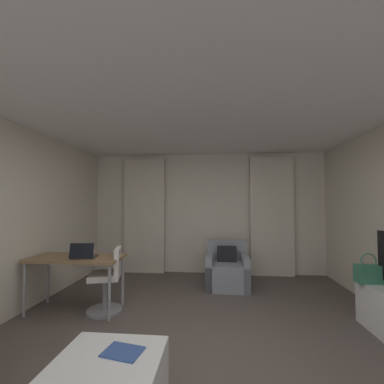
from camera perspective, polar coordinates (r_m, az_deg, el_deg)
The scene contains 11 objects.
ground_plane at distance 2.93m, azimuth 1.40°, elevation -33.84°, with size 12.00×12.00×0.00m, color #564C47.
wall_window at distance 5.53m, azimuth 3.40°, elevation -4.78°, with size 5.12×0.06×2.60m.
ceiling at distance 2.73m, azimuth 1.33°, elevation 21.33°, with size 5.12×6.12×0.06m, color white.
curtain_left_panel at distance 5.62m, azimuth -10.86°, elevation -5.22°, with size 0.90×0.06×2.50m.
curtain_right_panel at distance 5.54m, azimuth 17.79°, elevation -5.18°, with size 0.90×0.06×2.50m.
armchair at distance 4.85m, azimuth 8.04°, elevation -17.36°, with size 0.79×0.84×0.79m.
desk at distance 4.03m, azimuth -24.88°, elevation -14.26°, with size 1.28×0.58×0.76m.
desk_chair at distance 3.91m, azimuth -18.69°, elevation -19.17°, with size 0.49×0.49×0.88m.
laptop at distance 3.88m, azimuth -23.56°, elevation -13.04°, with size 0.35×0.28×0.22m.
magazine_open at distance 2.25m, azimuth -15.54°, elevation -31.74°, with size 0.31×0.25×0.01m.
handbag_primary at distance 3.93m, azimuth 35.39°, elevation -14.89°, with size 0.30×0.14×0.37m.
Camera 1 is at (0.16, -2.50, 1.53)m, focal length 23.33 mm.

